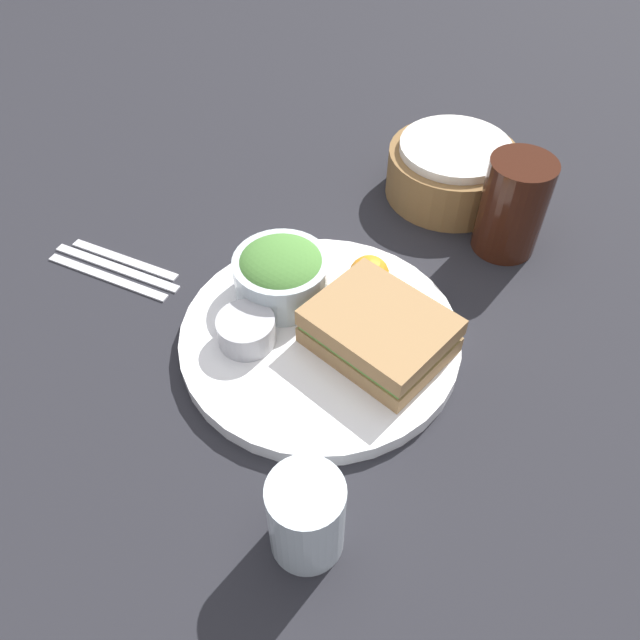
# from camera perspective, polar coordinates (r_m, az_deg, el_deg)

# --- Properties ---
(ground_plane) EXTENTS (4.00, 4.00, 0.00)m
(ground_plane) POSITION_cam_1_polar(r_m,az_deg,el_deg) (0.72, -0.00, -2.07)
(ground_plane) COLOR #232328
(plate) EXTENTS (0.32, 0.32, 0.02)m
(plate) POSITION_cam_1_polar(r_m,az_deg,el_deg) (0.71, -0.00, -1.58)
(plate) COLOR white
(plate) RESTS_ON ground_plane
(sandwich) EXTENTS (0.17, 0.15, 0.05)m
(sandwich) POSITION_cam_1_polar(r_m,az_deg,el_deg) (0.68, 5.46, -1.02)
(sandwich) COLOR #A37A4C
(sandwich) RESTS_ON plate
(salad_bowl) EXTENTS (0.11, 0.11, 0.07)m
(salad_bowl) POSITION_cam_1_polar(r_m,az_deg,el_deg) (0.73, -3.55, 4.37)
(salad_bowl) COLOR silver
(salad_bowl) RESTS_ON plate
(dressing_cup) EXTENTS (0.06, 0.06, 0.03)m
(dressing_cup) POSITION_cam_1_polar(r_m,az_deg,el_deg) (0.69, -6.75, -0.94)
(dressing_cup) COLOR #B7B7BC
(dressing_cup) RESTS_ON plate
(orange_wedge) EXTENTS (0.05, 0.05, 0.05)m
(orange_wedge) POSITION_cam_1_polar(r_m,az_deg,el_deg) (0.74, 4.50, 4.09)
(orange_wedge) COLOR orange
(orange_wedge) RESTS_ON plate
(drink_glass) EXTENTS (0.08, 0.08, 0.13)m
(drink_glass) POSITION_cam_1_polar(r_m,az_deg,el_deg) (0.84, 17.20, 9.90)
(drink_glass) COLOR #38190F
(drink_glass) RESTS_ON ground_plane
(bread_basket) EXTENTS (0.18, 0.18, 0.08)m
(bread_basket) POSITION_cam_1_polar(r_m,az_deg,el_deg) (0.93, 11.95, 13.24)
(bread_basket) COLOR olive
(bread_basket) RESTS_ON ground_plane
(fork) EXTENTS (0.18, 0.01, 0.01)m
(fork) POSITION_cam_1_polar(r_m,az_deg,el_deg) (0.84, -18.91, 3.79)
(fork) COLOR silver
(fork) RESTS_ON ground_plane
(knife) EXTENTS (0.19, 0.01, 0.01)m
(knife) POSITION_cam_1_polar(r_m,az_deg,el_deg) (0.85, -18.18, 4.58)
(knife) COLOR silver
(knife) RESTS_ON ground_plane
(spoon) EXTENTS (0.16, 0.01, 0.01)m
(spoon) POSITION_cam_1_polar(r_m,az_deg,el_deg) (0.86, -17.47, 5.35)
(spoon) COLOR silver
(spoon) RESTS_ON ground_plane
(water_glass) EXTENTS (0.07, 0.07, 0.10)m
(water_glass) POSITION_cam_1_polar(r_m,az_deg,el_deg) (0.56, -1.26, -17.55)
(water_glass) COLOR silver
(water_glass) RESTS_ON ground_plane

